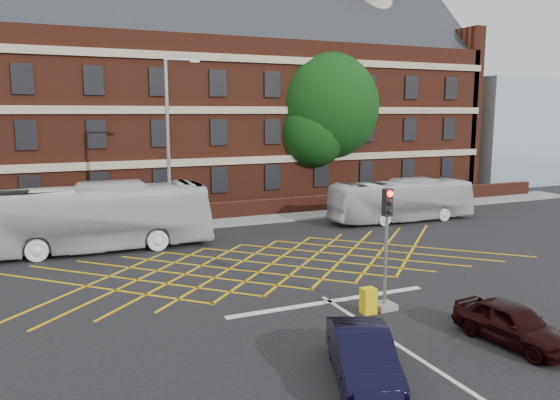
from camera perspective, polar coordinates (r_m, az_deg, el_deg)
name	(u,v)px	position (r m, az deg, el deg)	size (l,w,h in m)	color
ground	(290,276)	(23.30, 1.00, -7.93)	(120.00, 120.00, 0.00)	black
victorian_building	(172,99)	(43.30, -11.18, 10.28)	(51.00, 12.17, 20.40)	#512214
boundary_wall	(204,212)	(35.07, -7.95, -1.28)	(56.00, 0.50, 1.10)	#4A1D13
far_pavement	(209,223)	(34.22, -7.47, -2.37)	(60.00, 3.00, 0.12)	slate
glass_block	(509,131)	(59.85, 22.77, 6.67)	(14.00, 10.00, 10.00)	#99B2BF
box_junction_hatching	(271,264)	(25.05, -0.93, -6.68)	(11.50, 0.12, 0.02)	#CC990C
stop_line	(330,301)	(20.33, 5.22, -10.51)	(8.00, 0.30, 0.02)	silver
centre_line	(452,380)	(15.44, 17.57, -17.53)	(0.15, 14.00, 0.02)	silver
bus_left	(88,218)	(28.63, -19.44, -1.75)	(2.83, 12.11, 3.37)	silver
bus_right	(402,200)	(35.37, 12.60, -0.04)	(2.24, 9.57, 2.66)	silver
car_navy	(363,356)	(14.68, 8.64, -15.78)	(1.42, 4.08, 1.34)	black
car_maroon	(513,324)	(18.01, 23.15, -11.78)	(1.48, 3.69, 1.26)	black
deciduous_tree	(323,114)	(42.79, 4.55, 8.94)	(8.51, 8.49, 11.55)	black
traffic_light_near	(386,260)	(19.38, 10.99, -6.20)	(0.70, 0.70, 4.27)	slate
street_lamp	(171,180)	(29.18, -11.37, 2.09)	(2.25, 1.00, 9.57)	slate
utility_cabinet	(368,301)	(19.25, 9.21, -10.35)	(0.48, 0.41, 0.90)	#D7BA0C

